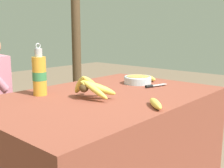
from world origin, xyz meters
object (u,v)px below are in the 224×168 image
loose_banana_side (149,78)px  wooden_bench (18,114)px  banana_bunch_green (55,93)px  banana_bunch_ripe (90,87)px  loose_banana_front (155,104)px  support_post_far (76,26)px  serving_bowl (138,79)px  water_bottle (39,75)px  knife (153,86)px

loose_banana_side → wooden_bench: (-0.45, 1.18, -0.42)m
wooden_bench → banana_bunch_green: (0.44, 0.01, 0.13)m
banana_bunch_ripe → banana_bunch_green: (0.70, 1.26, -0.34)m
loose_banana_front → loose_banana_side: size_ratio=0.94×
loose_banana_front → support_post_far: bearing=58.6°
serving_bowl → water_bottle: size_ratio=0.64×
serving_bowl → loose_banana_side: size_ratio=1.16×
banana_bunch_ripe → water_bottle: bearing=115.1°
serving_bowl → support_post_far: support_post_far is taller
serving_bowl → knife: 0.16m
wooden_bench → banana_bunch_green: banana_bunch_green is taller
loose_banana_front → banana_bunch_green: (0.61, 1.63, -0.29)m
serving_bowl → support_post_far: size_ratio=0.08×
banana_bunch_ripe → knife: 0.52m
loose_banana_front → loose_banana_side: bearing=36.3°
serving_bowl → loose_banana_side: serving_bowl is taller
loose_banana_side → support_post_far: bearing=69.2°
wooden_bench → knife: bearing=-79.3°
banana_bunch_green → support_post_far: bearing=26.3°
support_post_far → loose_banana_side: bearing=-110.8°
loose_banana_front → banana_bunch_green: size_ratio=0.56×
knife → banana_bunch_green: knife is taller
banana_bunch_ripe → support_post_far: size_ratio=0.12×
loose_banana_front → banana_bunch_green: bearing=69.6°
loose_banana_front → loose_banana_side: same height
water_bottle → support_post_far: bearing=42.0°
serving_bowl → knife: size_ratio=1.07×
banana_bunch_ripe → banana_bunch_green: banana_bunch_ripe is taller
loose_banana_side → knife: 0.25m
loose_banana_side → serving_bowl: bearing=-178.3°
loose_banana_front → knife: size_ratio=0.87×
support_post_far → banana_bunch_green: bearing=-153.7°
knife → banana_bunch_green: bearing=95.8°
loose_banana_front → wooden_bench: bearing=84.1°
knife → banana_bunch_ripe: bearing=-175.5°
serving_bowl → wooden_bench: bearing=103.8°
serving_bowl → knife: (-0.04, -0.16, -0.02)m
knife → wooden_bench: 1.42m
banana_bunch_ripe → support_post_far: 2.01m
banana_bunch_ripe → banana_bunch_green: 1.48m
loose_banana_front → banana_bunch_green: loose_banana_front is taller
wooden_bench → banana_bunch_green: bearing=0.8°
knife → support_post_far: support_post_far is taller
banana_bunch_green → support_post_far: 0.94m
support_post_far → loose_banana_front: bearing=-121.4°
banana_bunch_ripe → loose_banana_side: banana_bunch_ripe is taller
loose_banana_side → support_post_far: (0.55, 1.46, 0.41)m
serving_bowl → loose_banana_side: 0.16m
loose_banana_front → banana_bunch_ripe: bearing=103.2°
support_post_far → banana_bunch_ripe: bearing=-129.3°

